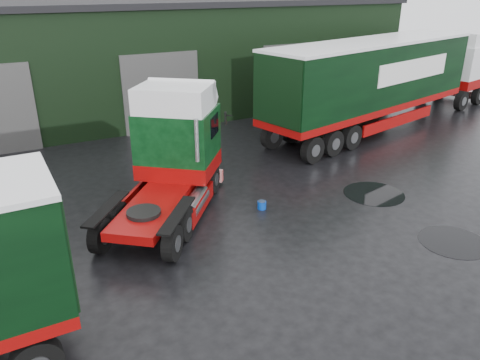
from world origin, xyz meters
name	(u,v)px	position (x,y,z in m)	size (l,w,h in m)	color
ground	(267,278)	(0.00, 0.00, 0.00)	(100.00, 100.00, 0.00)	black
warehouse	(128,55)	(2.00, 20.00, 3.16)	(32.40, 12.40, 6.30)	black
hero_tractor	(160,160)	(-1.29, 4.50, 2.07)	(2.82, 6.66, 4.13)	black
lorry_right	(371,87)	(11.46, 9.00, 2.33)	(3.06, 17.70, 4.65)	silver
wash_bucket	(262,205)	(1.93, 3.60, 0.14)	(0.30, 0.30, 0.28)	#0733A2
tree_back_b	(188,26)	(10.00, 30.00, 3.75)	(4.40, 4.40, 7.50)	black
puddle_1	(374,194)	(6.24, 2.74, 0.00)	(2.23, 2.23, 0.01)	black
puddle_3	(453,242)	(5.93, -1.03, 0.00)	(2.04, 2.04, 0.01)	black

